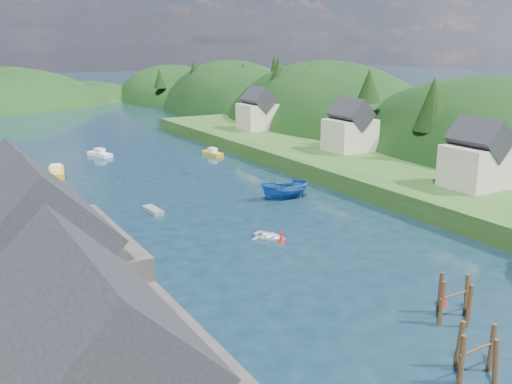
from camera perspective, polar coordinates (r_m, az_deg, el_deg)
ground at (r=80.21m, az=-7.96°, el=0.73°), size 600.00×600.00×0.00m
hillside_right at (r=125.18m, az=6.94°, el=2.41°), size 36.00×245.56×48.00m
far_hills at (r=200.75m, az=-21.31°, el=5.23°), size 103.00×68.00×44.00m
hill_trees at (r=91.43m, az=-10.94°, el=9.41°), size 91.25×151.79×12.32m
quay_left at (r=46.27m, az=-21.45°, el=-9.70°), size 12.00×110.00×2.00m
quayside_buildings at (r=31.23m, az=-22.00°, el=-9.58°), size 8.00×35.84×12.90m
terrace_right at (r=84.48m, az=10.60°, el=2.18°), size 16.00×120.00×2.40m
right_bank_cottages at (r=91.80m, az=8.76°, el=6.21°), size 9.00×59.24×8.41m
piling_cluster_near at (r=37.47m, az=21.19°, el=-15.19°), size 3.13×2.93×3.73m
piling_cluster_far at (r=43.88m, az=19.19°, el=-10.38°), size 3.10×2.90×3.79m
channel_buoy_near at (r=46.34m, az=18.25°, el=-10.07°), size 0.70×0.70×1.10m
channel_buoy_far at (r=56.92m, az=2.57°, el=-4.58°), size 0.70×0.70×1.10m
moored_boats at (r=54.17m, az=2.85°, el=-5.28°), size 35.62×94.10×2.51m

